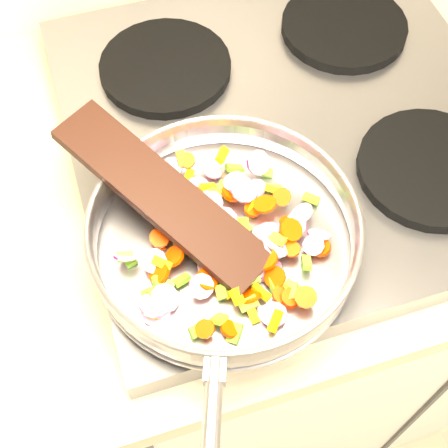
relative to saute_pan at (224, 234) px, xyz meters
name	(u,v)px	position (x,y,z in m)	size (l,w,h in m)	color
cooktop	(289,128)	(0.15, 0.17, -0.07)	(0.60, 0.60, 0.04)	#939399
grate_fl	(224,224)	(0.01, 0.03, -0.04)	(0.19, 0.19, 0.02)	black
grate_fr	(431,168)	(0.29, 0.03, -0.04)	(0.19, 0.19, 0.02)	black
grate_bl	(165,67)	(0.01, 0.31, -0.04)	(0.19, 0.19, 0.02)	black
grate_br	(344,27)	(0.29, 0.31, -0.04)	(0.19, 0.19, 0.02)	black
saute_pan	(224,234)	(0.00, 0.00, 0.00)	(0.35, 0.50, 0.06)	#9E9EA5
vegetable_heap	(225,239)	(0.00, 0.00, -0.01)	(0.26, 0.26, 0.05)	#F33800
wooden_spatula	(162,195)	(-0.06, 0.06, 0.02)	(0.29, 0.07, 0.01)	black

